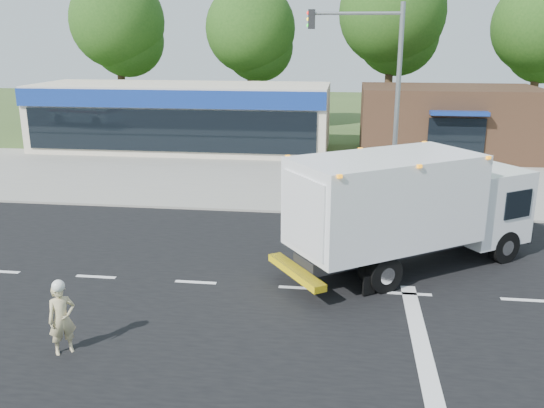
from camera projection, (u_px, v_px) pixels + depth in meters
The scene contains 11 objects.
ground at pixel (300, 288), 16.10m from camera, with size 120.00×120.00×0.00m, color #385123.
road_asphalt at pixel (300, 288), 16.10m from camera, with size 60.00×14.00×0.02m, color black.
sidewalk at pixel (316, 205), 23.89m from camera, with size 60.00×2.40×0.12m, color gray.
parking_apron at pixel (323, 174), 29.43m from camera, with size 60.00×9.00×0.02m, color gray.
lane_markings at pixel (349, 313), 14.64m from camera, with size 55.20×7.00×0.01m.
ems_box_truck at pixel (409, 203), 16.97m from camera, with size 8.03×6.57×3.56m.
emergency_worker at pixel (62, 317), 12.61m from camera, with size 0.71×0.68×1.75m.
retail_strip_mall at pixel (182, 117), 35.63m from camera, with size 18.00×6.20×4.00m.
brown_storefront at pixel (448, 121), 33.70m from camera, with size 10.00×6.70×4.00m.
traffic_signal_pole at pixel (381, 88), 21.67m from camera, with size 3.51×0.25×8.00m.
background_trees at pixel (322, 28), 40.95m from camera, with size 36.77×7.39×12.10m.
Camera 1 is at (1.13, -14.77, 6.78)m, focal length 38.00 mm.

